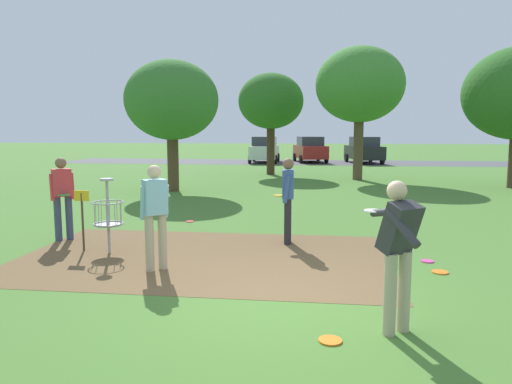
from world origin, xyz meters
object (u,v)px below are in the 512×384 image
(disc_golf_basket, at_px, (105,213))
(parked_car_leftmost, at_px, (264,150))
(player_throwing, at_px, (398,246))
(tree_mid_center, at_px, (271,102))
(frisbee_near_basket, at_px, (190,221))
(tree_near_right, at_px, (360,85))
(player_foreground_watching, at_px, (288,196))
(tree_mid_left, at_px, (172,101))
(player_waiting_right, at_px, (62,194))
(frisbee_by_tee, at_px, (427,261))
(parked_car_center_right, at_px, (364,150))
(frisbee_far_left, at_px, (330,340))
(player_waiting_left, at_px, (155,211))
(frisbee_mid_grass, at_px, (440,272))
(parked_car_center_left, at_px, (310,149))

(disc_golf_basket, distance_m, parked_car_leftmost, 25.68)
(player_throwing, distance_m, tree_mid_center, 19.80)
(frisbee_near_basket, xyz_separation_m, tree_near_right, (5.02, 11.05, 4.29))
(player_foreground_watching, bearing_deg, tree_mid_left, 121.14)
(player_foreground_watching, height_order, tree_mid_center, tree_mid_center)
(player_waiting_right, bearing_deg, frisbee_by_tee, -6.13)
(parked_car_center_right, bearing_deg, frisbee_far_left, -96.14)
(frisbee_by_tee, height_order, frisbee_far_left, same)
(frisbee_near_basket, xyz_separation_m, parked_car_leftmost, (-0.56, 22.52, 0.91))
(frisbee_near_basket, bearing_deg, tree_mid_left, 110.53)
(tree_mid_left, bearing_deg, tree_near_right, 35.55)
(frisbee_near_basket, relative_size, parked_car_leftmost, 0.05)
(player_waiting_left, bearing_deg, frisbee_by_tee, 13.28)
(player_waiting_right, height_order, frisbee_mid_grass, player_waiting_right)
(frisbee_near_basket, xyz_separation_m, tree_mid_center, (0.76, 13.23, 3.72))
(tree_mid_left, distance_m, parked_car_center_right, 19.20)
(parked_car_center_left, height_order, parked_car_center_right, same)
(frisbee_mid_grass, relative_size, parked_car_center_right, 0.06)
(tree_mid_left, bearing_deg, player_waiting_left, -74.59)
(frisbee_near_basket, distance_m, parked_car_leftmost, 22.54)
(player_foreground_watching, relative_size, parked_car_leftmost, 0.40)
(player_throwing, xyz_separation_m, player_waiting_right, (-6.05, 3.82, -0.02))
(parked_car_leftmost, bearing_deg, frisbee_by_tee, -77.65)
(player_waiting_left, bearing_deg, parked_car_center_left, 85.62)
(tree_mid_center, bearing_deg, frisbee_far_left, -82.71)
(tree_mid_left, xyz_separation_m, parked_car_leftmost, (1.64, 16.63, -2.43))
(player_foreground_watching, relative_size, parked_car_center_right, 0.38)
(player_waiting_left, height_order, parked_car_center_left, parked_car_center_left)
(player_throwing, height_order, tree_mid_center, tree_mid_center)
(player_throwing, relative_size, frisbee_far_left, 6.68)
(player_waiting_left, bearing_deg, tree_mid_left, 105.41)
(player_waiting_left, relative_size, tree_mid_left, 0.35)
(player_foreground_watching, xyz_separation_m, tree_mid_center, (-1.79, 15.21, 2.76))
(frisbee_mid_grass, height_order, parked_car_center_left, parked_car_center_left)
(frisbee_near_basket, distance_m, parked_car_center_right, 23.76)
(player_waiting_left, height_order, tree_mid_left, tree_mid_left)
(disc_golf_basket, relative_size, parked_car_center_left, 0.31)
(player_waiting_right, relative_size, tree_near_right, 0.28)
(frisbee_by_tee, relative_size, frisbee_mid_grass, 0.84)
(tree_near_right, relative_size, parked_car_center_right, 1.35)
(frisbee_far_left, bearing_deg, frisbee_near_basket, 116.98)
(disc_golf_basket, height_order, player_throwing, player_throwing)
(player_waiting_left, height_order, parked_car_leftmost, parked_car_leftmost)
(player_foreground_watching, relative_size, tree_mid_center, 0.33)
(disc_golf_basket, bearing_deg, player_foreground_watching, 19.64)
(tree_mid_left, xyz_separation_m, tree_mid_center, (2.97, 7.33, 0.38))
(frisbee_by_tee, xyz_separation_m, parked_car_center_left, (-2.38, 26.44, 0.91))
(tree_mid_left, bearing_deg, frisbee_mid_grass, -52.71)
(player_throwing, xyz_separation_m, frisbee_by_tee, (1.03, 3.06, -0.98))
(player_throwing, bearing_deg, player_waiting_right, 147.75)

